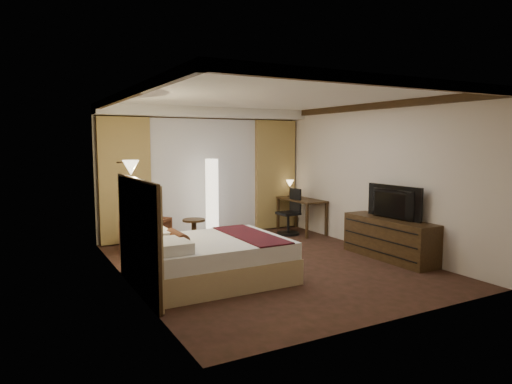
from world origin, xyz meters
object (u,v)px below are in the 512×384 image
television (389,199)px  armchair (146,233)px  bed (212,259)px  side_table (194,231)px  dresser (389,239)px  desk (301,216)px  office_chair (288,212)px  floor_lamp (212,199)px

television → armchair: bearing=53.4°
bed → side_table: size_ratio=4.24×
side_table → dresser: 3.68m
bed → armchair: 2.13m
armchair → television: bearing=13.5°
desk → side_table: bearing=178.3°
desk → office_chair: office_chair is taller
armchair → bed: bearing=-31.3°
dresser → bed: bearing=174.2°
floor_lamp → desk: floor_lamp is taller
office_chair → dresser: size_ratio=0.56×
office_chair → armchair: bearing=179.8°
floor_lamp → television: floor_lamp is taller
side_table → office_chair: office_chair is taller
bed → television: 3.22m
bed → dresser: size_ratio=1.16×
bed → desk: (3.10, 2.28, 0.07)m
desk → television: 2.68m
armchair → desk: 3.50m
armchair → office_chair: (3.13, 0.13, 0.15)m
floor_lamp → television: 3.53m
bed → side_table: bed is taller
bed → side_table: (0.62, 2.35, -0.06)m
side_table → television: size_ratio=0.43×
desk → dresser: (0.05, -2.60, -0.03)m
side_table → desk: (2.49, -0.07, 0.13)m
floor_lamp → office_chair: floor_lamp is taller
side_table → television: 3.75m
side_table → floor_lamp: size_ratio=0.29×
floor_lamp → armchair: bearing=-162.5°
bed → office_chair: 3.53m
bed → dresser: 3.17m
armchair → television: (3.52, -2.42, 0.68)m
floor_lamp → television: bearing=-55.0°
armchair → floor_lamp: bearing=65.5°
television → office_chair: bearing=6.6°
bed → office_chair: (2.73, 2.23, 0.20)m
office_chair → side_table: bearing=174.0°
armchair → side_table: bearing=62.0°
desk → television: bearing=-89.6°
armchair → floor_lamp: 1.64m
desk → office_chair: 0.40m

